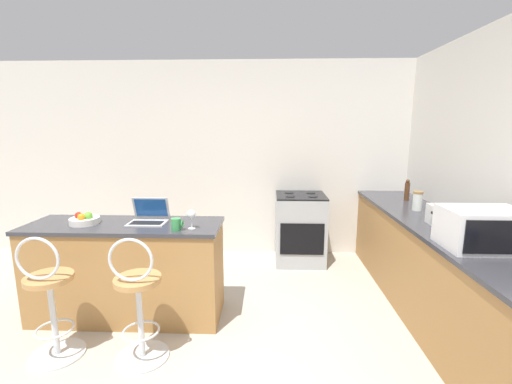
# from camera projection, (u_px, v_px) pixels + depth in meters

# --- Properties ---
(wall_back) EXTENTS (12.00, 0.06, 2.60)m
(wall_back) POSITION_uv_depth(u_px,v_px,m) (228.00, 160.00, 4.67)
(wall_back) COLOR silver
(wall_back) RESTS_ON ground_plane
(breakfast_bar) EXTENTS (1.73, 0.58, 0.89)m
(breakfast_bar) POSITION_uv_depth(u_px,v_px,m) (127.00, 270.00, 3.14)
(breakfast_bar) COLOR #9E703D
(breakfast_bar) RESTS_ON ground_plane
(counter_right) EXTENTS (0.65, 3.11, 0.89)m
(counter_right) POSITION_uv_depth(u_px,v_px,m) (432.00, 268.00, 3.20)
(counter_right) COLOR #9E703D
(counter_right) RESTS_ON ground_plane
(bar_stool_near) EXTENTS (0.40, 0.40, 0.99)m
(bar_stool_near) POSITION_uv_depth(u_px,v_px,m) (50.00, 301.00, 2.55)
(bar_stool_near) COLOR silver
(bar_stool_near) RESTS_ON ground_plane
(bar_stool_far) EXTENTS (0.40, 0.40, 0.99)m
(bar_stool_far) POSITION_uv_depth(u_px,v_px,m) (138.00, 303.00, 2.53)
(bar_stool_far) COLOR silver
(bar_stool_far) RESTS_ON ground_plane
(laptop) EXTENTS (0.33, 0.26, 0.22)m
(laptop) POSITION_uv_depth(u_px,v_px,m) (149.00, 216.00, 3.10)
(laptop) COLOR #B7BABF
(laptop) RESTS_ON breakfast_bar
(microwave) EXTENTS (0.53, 0.39, 0.29)m
(microwave) POSITION_uv_depth(u_px,v_px,m) (483.00, 229.00, 2.41)
(microwave) COLOR silver
(microwave) RESTS_ON counter_right
(toaster) EXTENTS (0.24, 0.32, 0.18)m
(toaster) POSITION_uv_depth(u_px,v_px,m) (446.00, 217.00, 2.95)
(toaster) COLOR silver
(toaster) RESTS_ON counter_right
(stove_range) EXTENTS (0.63, 0.61, 0.90)m
(stove_range) POSITION_uv_depth(u_px,v_px,m) (300.00, 228.00, 4.44)
(stove_range) COLOR #9EA3A8
(stove_range) RESTS_ON ground_plane
(storage_jar) EXTENTS (0.10, 0.10, 0.20)m
(storage_jar) POSITION_uv_depth(u_px,v_px,m) (418.00, 201.00, 3.53)
(storage_jar) COLOR silver
(storage_jar) RESTS_ON counter_right
(mug_white) EXTENTS (0.10, 0.08, 0.10)m
(mug_white) POSITION_uv_depth(u_px,v_px,m) (484.00, 225.00, 2.84)
(mug_white) COLOR white
(mug_white) RESTS_ON counter_right
(wine_glass_tall) EXTENTS (0.07, 0.07, 0.16)m
(wine_glass_tall) POSITION_uv_depth(u_px,v_px,m) (191.00, 215.00, 2.88)
(wine_glass_tall) COLOR silver
(wine_glass_tall) RESTS_ON breakfast_bar
(fruit_bowl) EXTENTS (0.25, 0.25, 0.11)m
(fruit_bowl) POSITION_uv_depth(u_px,v_px,m) (84.00, 220.00, 3.04)
(fruit_bowl) COLOR silver
(fruit_bowl) RESTS_ON breakfast_bar
(pepper_mill) EXTENTS (0.06, 0.06, 0.25)m
(pepper_mill) POSITION_uv_depth(u_px,v_px,m) (407.00, 190.00, 4.01)
(pepper_mill) COLOR #4C2D19
(pepper_mill) RESTS_ON counter_right
(mug_green) EXTENTS (0.10, 0.08, 0.10)m
(mug_green) POSITION_uv_depth(u_px,v_px,m) (176.00, 224.00, 2.85)
(mug_green) COLOR #338447
(mug_green) RESTS_ON breakfast_bar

